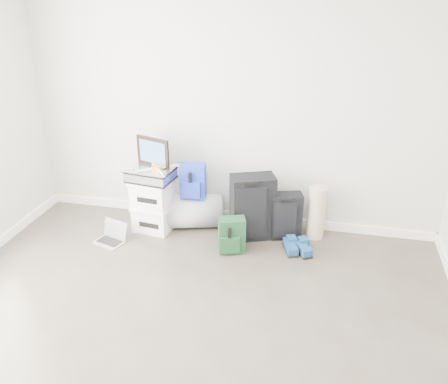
% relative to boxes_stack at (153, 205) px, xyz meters
% --- Properties ---
extents(ground, '(5.00, 5.00, 0.00)m').
position_rel_boxes_stack_xyz_m(ground, '(0.79, -2.08, -0.30)').
color(ground, '#3D342C').
rests_on(ground, ground).
extents(room_envelope, '(4.52, 5.02, 2.71)m').
position_rel_boxes_stack_xyz_m(room_envelope, '(0.79, -2.07, 1.42)').
color(room_envelope, beige).
rests_on(room_envelope, ground).
extents(boxes_stack, '(0.45, 0.38, 0.59)m').
position_rel_boxes_stack_xyz_m(boxes_stack, '(0.00, 0.00, 0.00)').
color(boxes_stack, white).
rests_on(boxes_stack, ground).
extents(briefcase, '(0.50, 0.40, 0.13)m').
position_rel_boxes_stack_xyz_m(briefcase, '(-0.00, 0.00, 0.36)').
color(briefcase, '#B2B2B7').
rests_on(briefcase, boxes_stack).
extents(painting, '(0.40, 0.16, 0.31)m').
position_rel_boxes_stack_xyz_m(painting, '(-0.00, 0.10, 0.58)').
color(painting, black).
rests_on(painting, briefcase).
extents(drone, '(0.41, 0.41, 0.05)m').
position_rel_boxes_stack_xyz_m(drone, '(0.08, -0.02, 0.45)').
color(drone, gold).
rests_on(drone, briefcase).
extents(duffel_bag, '(0.69, 0.53, 0.37)m').
position_rel_boxes_stack_xyz_m(duffel_bag, '(0.42, 0.17, -0.11)').
color(duffel_bag, '#9A9EA3').
rests_on(duffel_bag, ground).
extents(blue_backpack, '(0.29, 0.23, 0.38)m').
position_rel_boxes_stack_xyz_m(blue_backpack, '(0.42, 0.14, 0.26)').
color(blue_backpack, '#1A37A9').
rests_on(blue_backpack, duffel_bag).
extents(large_suitcase, '(0.52, 0.43, 0.70)m').
position_rel_boxes_stack_xyz_m(large_suitcase, '(1.09, 0.07, 0.05)').
color(large_suitcase, black).
rests_on(large_suitcase, ground).
extents(green_backpack, '(0.30, 0.26, 0.37)m').
position_rel_boxes_stack_xyz_m(green_backpack, '(0.94, -0.27, -0.12)').
color(green_backpack, '#14371D').
rests_on(green_backpack, ground).
extents(carry_on, '(0.36, 0.28, 0.51)m').
position_rel_boxes_stack_xyz_m(carry_on, '(1.44, 0.15, -0.04)').
color(carry_on, black).
rests_on(carry_on, ground).
extents(shoes, '(0.33, 0.30, 0.09)m').
position_rel_boxes_stack_xyz_m(shoes, '(1.59, -0.14, -0.25)').
color(shoes, black).
rests_on(shoes, ground).
extents(rolled_rug, '(0.19, 0.19, 0.58)m').
position_rel_boxes_stack_xyz_m(rolled_rug, '(1.75, 0.23, -0.01)').
color(rolled_rug, tan).
rests_on(rolled_rug, ground).
extents(laptop, '(0.35, 0.30, 0.21)m').
position_rel_boxes_stack_xyz_m(laptop, '(-0.35, -0.35, -0.25)').
color(laptop, silver).
rests_on(laptop, ground).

